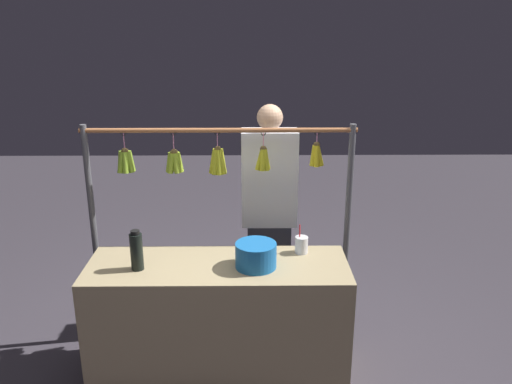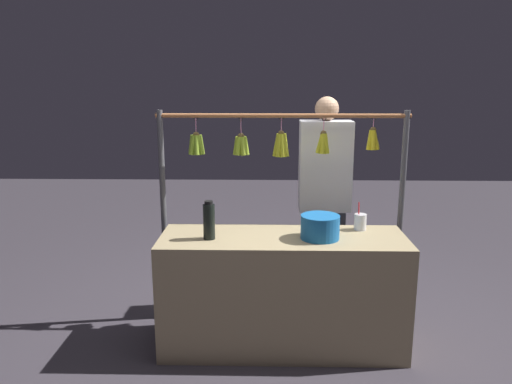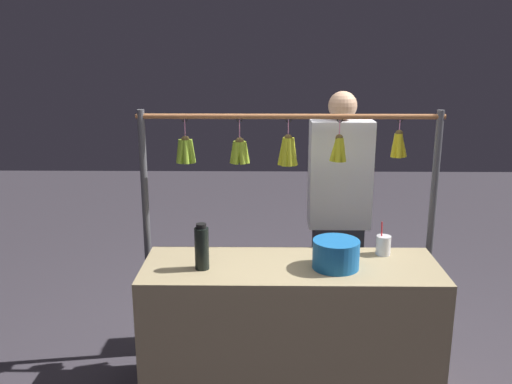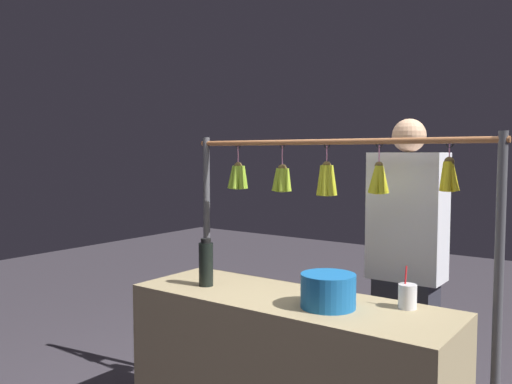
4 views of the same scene
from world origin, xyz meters
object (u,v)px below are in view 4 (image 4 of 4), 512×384
(blue_bucket, at_px, (328,291))
(vendor_person, at_px, (406,273))
(water_bottle, at_px, (206,263))
(drink_cup, at_px, (407,296))

(blue_bucket, relative_size, vendor_person, 0.15)
(water_bottle, xyz_separation_m, vendor_person, (-0.85, -0.75, -0.08))
(drink_cup, bearing_deg, blue_bucket, 33.88)
(water_bottle, height_order, drink_cup, water_bottle)
(blue_bucket, bearing_deg, water_bottle, 1.91)
(blue_bucket, distance_m, vendor_person, 0.73)
(blue_bucket, height_order, drink_cup, drink_cup)
(water_bottle, relative_size, drink_cup, 1.32)
(drink_cup, height_order, vendor_person, vendor_person)
(water_bottle, distance_m, vendor_person, 1.13)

